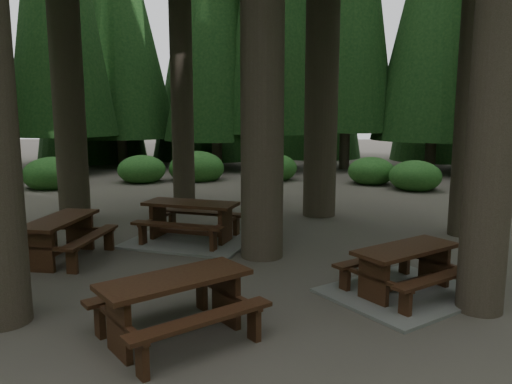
{
  "coord_description": "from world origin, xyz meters",
  "views": [
    {
      "loc": [
        0.79,
        -9.52,
        2.93
      ],
      "look_at": [
        0.67,
        1.48,
        1.1
      ],
      "focal_mm": 35.0,
      "sensor_mm": 36.0,
      "label": 1
    }
  ],
  "objects_px": {
    "picnic_table_b": "(60,232)",
    "picnic_table_e": "(176,298)",
    "picnic_table_a": "(405,279)",
    "picnic_table_c": "(191,227)"
  },
  "relations": [
    {
      "from": "picnic_table_c",
      "to": "picnic_table_e",
      "type": "height_order",
      "value": "picnic_table_c"
    },
    {
      "from": "picnic_table_a",
      "to": "picnic_table_e",
      "type": "xyz_separation_m",
      "value": [
        -3.38,
        -1.58,
        0.28
      ]
    },
    {
      "from": "picnic_table_a",
      "to": "picnic_table_c",
      "type": "height_order",
      "value": "picnic_table_c"
    },
    {
      "from": "picnic_table_a",
      "to": "picnic_table_c",
      "type": "xyz_separation_m",
      "value": [
        -3.86,
        3.23,
        0.05
      ]
    },
    {
      "from": "picnic_table_b",
      "to": "picnic_table_e",
      "type": "xyz_separation_m",
      "value": [
        2.85,
        -3.4,
        -0.0
      ]
    },
    {
      "from": "picnic_table_e",
      "to": "picnic_table_b",
      "type": "bearing_deg",
      "value": 91.9
    },
    {
      "from": "picnic_table_b",
      "to": "picnic_table_c",
      "type": "relative_size",
      "value": 0.67
    },
    {
      "from": "picnic_table_a",
      "to": "picnic_table_e",
      "type": "relative_size",
      "value": 1.21
    },
    {
      "from": "picnic_table_a",
      "to": "picnic_table_c",
      "type": "relative_size",
      "value": 0.95
    },
    {
      "from": "picnic_table_a",
      "to": "picnic_table_e",
      "type": "distance_m",
      "value": 3.74
    }
  ]
}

